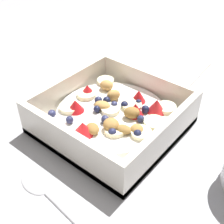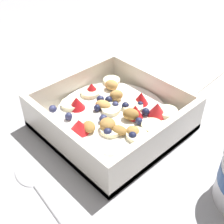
{
  "view_description": "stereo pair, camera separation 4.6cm",
  "coord_description": "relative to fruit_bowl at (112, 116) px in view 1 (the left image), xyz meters",
  "views": [
    {
      "loc": [
        0.27,
        0.22,
        0.32
      ],
      "look_at": [
        -0.01,
        -0.01,
        0.03
      ],
      "focal_mm": 47.57,
      "sensor_mm": 36.0,
      "label": 1
    },
    {
      "loc": [
        0.24,
        0.26,
        0.32
      ],
      "look_at": [
        -0.01,
        -0.01,
        0.03
      ],
      "focal_mm": 47.57,
      "sensor_mm": 36.0,
      "label": 2
    }
  ],
  "objects": [
    {
      "name": "ground_plane",
      "position": [
        0.01,
        0.01,
        -0.02
      ],
      "size": [
        2.4,
        2.4,
        0.0
      ],
      "primitive_type": "plane",
      "color": "#9E9EA3"
    },
    {
      "name": "fruit_bowl",
      "position": [
        0.0,
        0.0,
        0.0
      ],
      "size": [
        0.2,
        0.2,
        0.06
      ],
      "color": "white",
      "rests_on": "ground"
    },
    {
      "name": "spoon",
      "position": [
        0.16,
        0.02,
        -0.02
      ],
      "size": [
        0.04,
        0.17,
        0.01
      ],
      "color": "silver",
      "rests_on": "ground"
    },
    {
      "name": "folded_napkin",
      "position": [
        -0.23,
        -0.02,
        -0.02
      ],
      "size": [
        0.13,
        0.13,
        0.01
      ],
      "primitive_type": "cube",
      "rotation": [
        0.0,
        0.0,
        0.06
      ],
      "color": "silver",
      "rests_on": "ground"
    }
  ]
}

